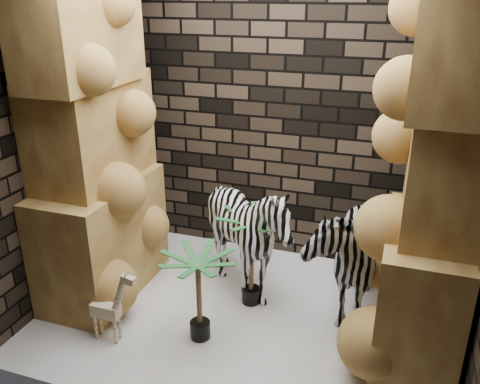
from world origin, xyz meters
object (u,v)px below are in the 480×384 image
(zebra_right, at_px, (345,240))
(zebra_left, at_px, (248,242))
(palm_front, at_px, (251,259))
(palm_back, at_px, (199,297))
(giraffe_toy, at_px, (105,303))

(zebra_right, bearing_deg, zebra_left, -177.98)
(zebra_right, distance_m, palm_front, 0.84)
(palm_back, bearing_deg, palm_front, 67.82)
(zebra_right, relative_size, giraffe_toy, 1.94)
(zebra_left, relative_size, palm_back, 1.58)
(zebra_left, distance_m, palm_front, 0.17)
(giraffe_toy, xyz_separation_m, palm_front, (0.97, 0.88, 0.10))
(zebra_left, relative_size, giraffe_toy, 1.77)
(zebra_left, bearing_deg, palm_back, -107.38)
(zebra_right, height_order, giraffe_toy, zebra_right)
(zebra_left, relative_size, palm_front, 1.38)
(giraffe_toy, relative_size, palm_back, 0.89)
(palm_front, bearing_deg, zebra_right, 14.46)
(zebra_left, distance_m, giraffe_toy, 1.35)
(giraffe_toy, bearing_deg, zebra_right, 31.74)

